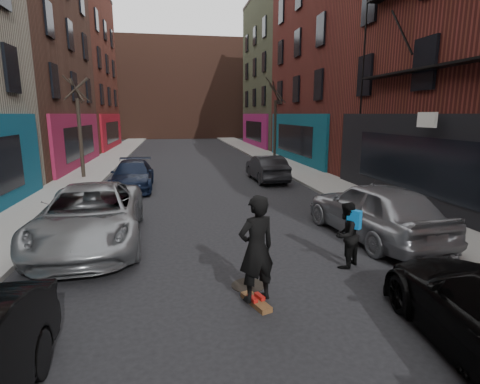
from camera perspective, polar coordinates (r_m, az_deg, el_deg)
name	(u,v)px	position (r m, az deg, el deg)	size (l,w,h in m)	color
sidewalk_left	(115,155)	(33.87, -18.50, 5.40)	(2.50, 84.00, 0.13)	gray
sidewalk_right	(258,152)	(34.37, 2.69, 6.07)	(2.50, 84.00, 0.13)	gray
buildings_right	(446,29)	(24.79, 28.93, 20.90)	(12.00, 56.00, 16.00)	#44241D
building_far	(180,90)	(59.46, -9.15, 15.05)	(40.00, 10.00, 14.00)	#47281E
tree_left_far	(79,116)	(21.89, -23.39, 10.57)	(2.00, 2.00, 6.50)	black
tree_right_far	(275,113)	(28.36, 5.39, 11.84)	(2.00, 2.00, 6.80)	black
parked_left_far	(91,216)	(10.91, -21.80, -3.37)	(2.63, 5.71, 1.59)	gray
parked_left_end	(133,175)	(18.31, -16.04, 2.46)	(1.85, 4.56, 1.32)	black
parked_right_far	(375,210)	(11.26, 19.84, -2.56)	(1.97, 4.89, 1.67)	#94969D
parked_right_end	(267,168)	(19.89, 4.08, 3.65)	(1.43, 4.11, 1.35)	black
skateboard	(256,302)	(7.28, 2.44, -16.39)	(0.22, 0.80, 0.10)	brown
skateboarder	(256,249)	(6.85, 2.52, -8.64)	(0.73, 0.48, 2.00)	black
pedestrian	(346,235)	(8.97, 15.85, -6.26)	(0.95, 0.91, 1.54)	black
manhole	(248,285)	(8.00, 1.26, -14.03)	(0.70, 0.70, 0.01)	black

